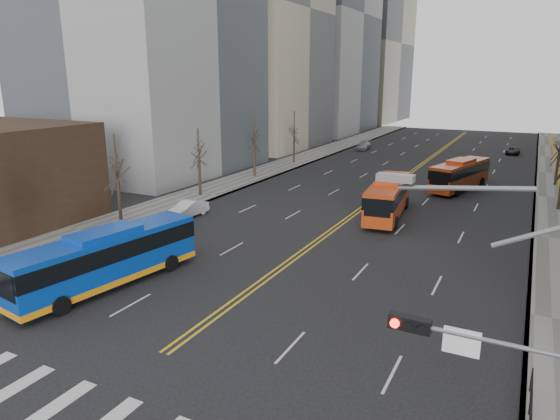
{
  "coord_description": "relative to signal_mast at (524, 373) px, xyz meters",
  "views": [
    {
      "loc": [
        13.31,
        -9.99,
        11.7
      ],
      "look_at": [
        1.02,
        14.21,
        4.42
      ],
      "focal_mm": 32.0,
      "sensor_mm": 36.0,
      "label": 1
    }
  ],
  "objects": [
    {
      "name": "red_bus_near",
      "position": [
        -10.98,
        29.19,
        -2.99
      ],
      "size": [
        3.56,
        10.72,
        3.35
      ],
      "color": "#C53D15",
      "rests_on": "ground"
    },
    {
      "name": "street_trees",
      "position": [
        -20.94,
        32.55,
        0.02
      ],
      "size": [
        35.2,
        47.2,
        7.6
      ],
      "color": "black",
      "rests_on": "ground"
    },
    {
      "name": "centerline",
      "position": [
        -13.77,
        53.0,
        -4.85
      ],
      "size": [
        0.55,
        100.0,
        0.01
      ],
      "color": "gold",
      "rests_on": "ground"
    },
    {
      "name": "car_dark_mid",
      "position": [
        -7.55,
        50.06,
        -4.22
      ],
      "size": [
        1.84,
        3.85,
        1.27
      ],
      "primitive_type": "imported",
      "rotation": [
        0.0,
        0.0,
        -0.09
      ],
      "color": "black",
      "rests_on": "ground"
    },
    {
      "name": "car_silver",
      "position": [
        -25.34,
        67.49,
        -4.2
      ],
      "size": [
        2.23,
        4.67,
        1.31
      ],
      "primitive_type": "imported",
      "rotation": [
        0.0,
        0.0,
        0.09
      ],
      "color": "#98999E",
      "rests_on": "ground"
    },
    {
      "name": "signal_mast",
      "position": [
        0.0,
        0.0,
        0.0
      ],
      "size": [
        5.37,
        0.37,
        9.39
      ],
      "color": "gray",
      "rests_on": "ground"
    },
    {
      "name": "sidewalk_left",
      "position": [
        -30.27,
        43.0,
        -4.78
      ],
      "size": [
        5.0,
        130.0,
        0.15
      ],
      "primitive_type": "cube",
      "color": "slate",
      "rests_on": "ground"
    },
    {
      "name": "blue_bus",
      "position": [
        -21.39,
        7.37,
        -3.09
      ],
      "size": [
        4.19,
        11.74,
        3.36
      ],
      "color": "#0C3EB7",
      "rests_on": "ground"
    },
    {
      "name": "car_dark_far",
      "position": [
        -3.11,
        73.09,
        -4.3
      ],
      "size": [
        1.99,
        4.08,
        1.12
      ],
      "primitive_type": "imported",
      "rotation": [
        0.0,
        0.0,
        -0.03
      ],
      "color": "black",
      "rests_on": "ground"
    },
    {
      "name": "car_white",
      "position": [
        -26.27,
        21.28,
        -4.17
      ],
      "size": [
        1.75,
        4.27,
        1.38
      ],
      "primitive_type": "imported",
      "rotation": [
        0.0,
        0.0,
        -0.07
      ],
      "color": "white",
      "rests_on": "ground"
    },
    {
      "name": "red_bus_far",
      "position": [
        -6.96,
        43.01,
        -3.03
      ],
      "size": [
        4.97,
        10.52,
        3.28
      ],
      "color": "#C53D15",
      "rests_on": "ground"
    }
  ]
}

